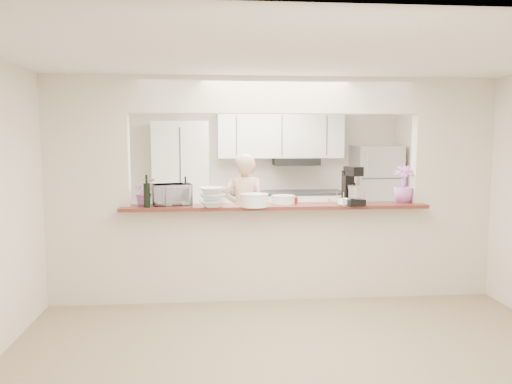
{
  "coord_description": "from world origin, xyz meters",
  "views": [
    {
      "loc": [
        -0.7,
        -5.53,
        1.83
      ],
      "look_at": [
        -0.19,
        0.3,
        1.2
      ],
      "focal_mm": 35.0,
      "sensor_mm": 36.0,
      "label": 1
    }
  ],
  "objects": [
    {
      "name": "serving_bowls",
      "position": [
        -0.7,
        -0.17,
        1.19
      ],
      "size": [
        0.31,
        0.31,
        0.21
      ],
      "primitive_type": "imported",
      "rotation": [
        0.0,
        0.0,
        0.1
      ],
      "color": "white",
      "rests_on": "bar_counter"
    },
    {
      "name": "wine_bottle_a",
      "position": [
        -1.4,
        -0.15,
        1.23
      ],
      "size": [
        0.07,
        0.07,
        0.35
      ],
      "color": "black",
      "rests_on": "bar_counter"
    },
    {
      "name": "refrigerator",
      "position": [
        2.05,
        2.65,
        0.85
      ],
      "size": [
        0.75,
        0.7,
        1.7
      ],
      "primitive_type": "cube",
      "color": "#A3A3A7",
      "rests_on": "floor"
    },
    {
      "name": "partition",
      "position": [
        0.0,
        0.0,
        1.48
      ],
      "size": [
        5.0,
        0.15,
        2.5
      ],
      "color": "beige",
      "rests_on": "floor"
    },
    {
      "name": "person",
      "position": [
        -0.26,
        1.3,
        0.8
      ],
      "size": [
        0.59,
        0.4,
        1.61
      ],
      "primitive_type": "imported",
      "rotation": [
        0.0,
        0.0,
        3.16
      ],
      "color": "tan",
      "rests_on": "floor"
    },
    {
      "name": "stand_mixer",
      "position": [
        0.85,
        -0.14,
        1.28
      ],
      "size": [
        0.24,
        0.32,
        0.43
      ],
      "color": "black",
      "rests_on": "bar_counter"
    },
    {
      "name": "flower_left",
      "position": [
        -1.45,
        0.05,
        1.24
      ],
      "size": [
        0.31,
        0.28,
        0.3
      ],
      "primitive_type": "imported",
      "rotation": [
        0.0,
        0.0,
        0.17
      ],
      "color": "#D16FAB",
      "rests_on": "bar_counter"
    },
    {
      "name": "red_bowl",
      "position": [
        0.2,
        0.08,
        1.13
      ],
      "size": [
        0.15,
        0.15,
        0.07
      ],
      "primitive_type": "cylinder",
      "color": "maroon",
      "rests_on": "bar_counter"
    },
    {
      "name": "flower_right",
      "position": [
        1.51,
        0.05,
        1.3
      ],
      "size": [
        0.31,
        0.31,
        0.42
      ],
      "primitive_type": "imported",
      "rotation": [
        0.0,
        0.0,
        -0.37
      ],
      "color": "#B863B5",
      "rests_on": "bar_counter"
    },
    {
      "name": "bar_counter",
      "position": [
        0.0,
        -0.0,
        0.58
      ],
      "size": [
        3.4,
        0.38,
        1.09
      ],
      "color": "beige",
      "rests_on": "floor"
    },
    {
      "name": "tan_bowl",
      "position": [
        0.05,
        0.02,
        1.12
      ],
      "size": [
        0.14,
        0.14,
        0.07
      ],
      "primitive_type": "cylinder",
      "color": "#C8AD8D",
      "rests_on": "bar_counter"
    },
    {
      "name": "toaster_oven",
      "position": [
        -1.15,
        0.05,
        1.21
      ],
      "size": [
        0.47,
        0.37,
        0.23
      ],
      "primitive_type": "imported",
      "rotation": [
        0.0,
        0.0,
        0.23
      ],
      "color": "#B6B5BB",
      "rests_on": "bar_counter"
    },
    {
      "name": "floor",
      "position": [
        0.0,
        0.0,
        0.0
      ],
      "size": [
        6.0,
        6.0,
        0.0
      ],
      "primitive_type": "plane",
      "color": "gray",
      "rests_on": "ground"
    },
    {
      "name": "tile_overlay",
      "position": [
        0.0,
        1.55,
        0.01
      ],
      "size": [
        5.0,
        2.9,
        0.01
      ],
      "primitive_type": "cube",
      "color": "beige",
      "rests_on": "floor"
    },
    {
      "name": "wine_bottle_b",
      "position": [
        -1.0,
        0.07,
        1.21
      ],
      "size": [
        0.06,
        0.06,
        0.31
      ],
      "color": "black",
      "rests_on": "bar_counter"
    },
    {
      "name": "kitchen_cabinets",
      "position": [
        -0.19,
        2.72,
        0.97
      ],
      "size": [
        3.15,
        0.62,
        2.25
      ],
      "color": "silver",
      "rests_on": "floor"
    },
    {
      "name": "plate_stack_b",
      "position": [
        0.1,
        0.03,
        1.14
      ],
      "size": [
        0.27,
        0.27,
        0.09
      ],
      "color": "white",
      "rests_on": "bar_counter"
    },
    {
      "name": "utensil_caddy",
      "position": [
        0.8,
        -0.15,
        1.18
      ],
      "size": [
        0.27,
        0.22,
        0.22
      ],
      "color": "silver",
      "rests_on": "bar_counter"
    },
    {
      "name": "plate_stack_a",
      "position": [
        -0.25,
        -0.19,
        1.16
      ],
      "size": [
        0.31,
        0.31,
        0.14
      ],
      "color": "white",
      "rests_on": "bar_counter"
    }
  ]
}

